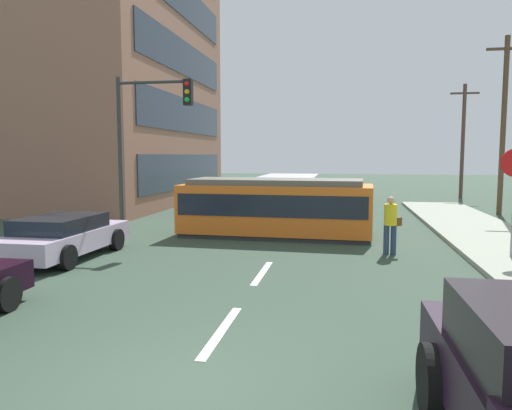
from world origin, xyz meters
The scene contains 13 objects.
ground_plane centered at (0.00, 10.00, 0.00)m, with size 120.00×120.00×0.00m, color #334637.
lane_stripe_1 centered at (0.00, 2.00, 0.01)m, with size 0.16×2.40×0.01m, color silver.
lane_stripe_2 centered at (0.00, 6.00, 0.01)m, with size 0.16×2.40×0.01m, color silver.
lane_stripe_3 centered at (0.00, 17.51, 0.01)m, with size 0.16×2.40×0.01m, color silver.
lane_stripe_4 centered at (0.00, 23.51, 0.01)m, with size 0.16×2.40×0.01m, color silver.
corner_building centered at (-14.82, 21.98, 11.20)m, with size 15.33×16.26×22.40m.
streetcar_tram centered at (-0.44, 11.51, 1.04)m, with size 6.70×2.80×2.01m.
city_bus centered at (-0.63, 17.22, 1.08)m, with size 2.59×5.17×1.89m.
pedestrian_crossing centered at (3.23, 8.86, 0.94)m, with size 0.51×0.36×1.67m.
parked_sedan_mid centered at (-5.68, 6.72, 0.62)m, with size 2.02×4.40×1.19m.
traffic_light_mast centered at (-4.59, 10.09, 3.76)m, with size 2.64×0.33×5.42m.
utility_pole_mid centered at (9.20, 19.49, 4.35)m, with size 1.80×0.24×8.34m.
utility_pole_far centered at (9.55, 29.07, 3.92)m, with size 1.80×0.24×7.47m.
Camera 1 is at (1.93, -5.46, 2.84)m, focal length 34.42 mm.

